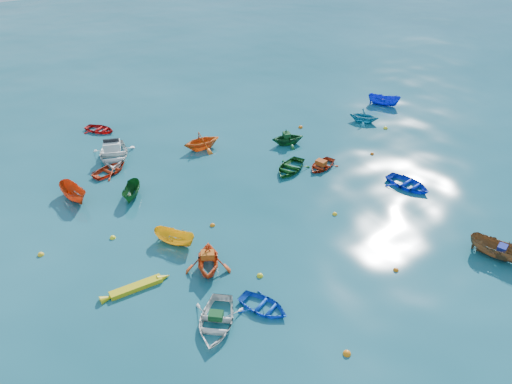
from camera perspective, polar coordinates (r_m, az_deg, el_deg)
ground at (r=29.68m, az=5.64°, el=-4.84°), size 160.00×160.00×0.00m
dinghy_blue_sw at (r=25.01m, az=0.86°, el=-13.19°), size 2.69×3.12×0.54m
dinghy_white_near at (r=24.36m, az=-4.60°, el=-14.90°), size 4.11×4.17×0.71m
sampan_brown_mid at (r=30.90m, az=25.73°, el=-6.75°), size 2.07×3.36×1.22m
dinghy_blue_se at (r=35.52m, az=16.93°, el=0.58°), size 2.62×3.41×0.65m
dinghy_orange_w at (r=27.27m, az=-5.45°, el=-8.74°), size 3.63×3.76×1.52m
sampan_yellow_mid at (r=29.23m, az=-9.21°, el=-5.82°), size 2.19×2.75×1.01m
dinghy_green_e at (r=36.01m, az=3.88°, el=2.49°), size 3.81×3.39×0.65m
dinghy_cyan_se at (r=44.42m, az=12.17°, el=7.83°), size 3.16×3.25×1.31m
dinghy_red_nw at (r=37.17m, az=-16.29°, el=2.18°), size 3.21×2.70×0.57m
sampan_orange_n at (r=34.74m, az=-19.97°, el=-0.79°), size 1.43×3.03×1.13m
dinghy_green_n at (r=39.68m, az=3.63°, el=5.48°), size 3.17×2.97×1.34m
dinghy_red_ne at (r=36.60m, az=7.48°, el=2.80°), size 3.05×2.55×0.55m
sampan_blue_far at (r=48.35m, az=14.33°, el=9.59°), size 2.46×3.07×1.13m
dinghy_red_far at (r=43.73m, az=-17.39°, el=6.65°), size 3.04×3.28×0.55m
dinghy_orange_far at (r=39.13m, az=-6.17°, el=4.94°), size 3.13×2.77×1.53m
sampan_green_far at (r=33.88m, az=-13.92°, el=-0.56°), size 2.26×2.58×0.97m
kayak_yellow at (r=26.72m, az=-13.50°, el=-10.70°), size 3.44×0.77×0.33m
motorboat_white at (r=38.98m, az=-15.91°, el=3.71°), size 4.66×5.33×1.52m
tarp_green_a at (r=24.05m, az=-4.61°, el=-13.89°), size 0.83×0.82×0.32m
tarp_blue_a at (r=30.46m, az=26.33°, el=-5.73°), size 0.69×0.60×0.28m
tarp_orange_a at (r=26.71m, az=-5.56°, el=-7.16°), size 0.88×0.83×0.34m
tarp_green_b at (r=39.28m, az=3.53°, el=6.55°), size 0.72×0.81×0.33m
tarp_orange_b at (r=36.31m, az=7.45°, el=3.35°), size 0.73×0.85×0.35m
buoy_or_a at (r=23.51m, az=10.34°, el=-17.76°), size 0.37×0.37×0.37m
buoy_ye_a at (r=26.71m, az=0.45°, el=-9.60°), size 0.35×0.35×0.35m
buoy_or_b at (r=28.08m, az=15.69°, el=-8.62°), size 0.30×0.30×0.30m
buoy_ye_b at (r=30.42m, az=-16.05°, el=-5.09°), size 0.34×0.34×0.34m
buoy_or_c at (r=30.36m, az=-5.00°, el=-3.85°), size 0.32×0.32×0.32m
buoy_ye_c at (r=31.59m, az=8.99°, el=-2.55°), size 0.31×0.31×0.31m
buoy_or_d at (r=39.10m, az=13.12°, el=4.22°), size 0.29×0.29×0.29m
buoy_ye_d at (r=30.50m, az=-23.37°, el=-6.64°), size 0.36×0.36×0.36m
buoy_or_e at (r=42.56m, az=5.11°, el=7.34°), size 0.37×0.37×0.37m
buoy_ye_e at (r=43.60m, az=14.58°, el=7.03°), size 0.37×0.37×0.37m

